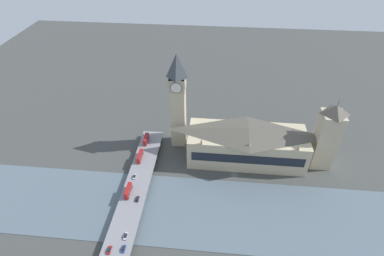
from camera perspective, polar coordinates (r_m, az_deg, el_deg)
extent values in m
plane|color=#424442|center=(214.28, 8.01, -8.88)|extent=(600.00, 600.00, 0.00)
cube|color=slate|center=(193.36, 8.15, -15.86)|extent=(52.88, 360.00, 0.30)
cube|color=#C1B28E|center=(219.78, 10.29, -3.45)|extent=(29.95, 83.18, 23.65)
cube|color=black|center=(207.86, 10.51, -5.95)|extent=(0.40, 76.53, 7.09)
pyramid|color=#514C42|center=(210.67, 10.72, -0.51)|extent=(29.35, 81.52, 5.15)
cone|color=tan|center=(206.08, 19.69, -3.44)|extent=(2.20, 2.20, 5.00)
cone|color=tan|center=(199.97, 10.92, -3.01)|extent=(2.20, 2.20, 5.00)
cone|color=tan|center=(198.75, 1.84, -2.49)|extent=(2.20, 2.20, 5.00)
cube|color=#C1B28E|center=(220.73, -2.64, 3.02)|extent=(10.61, 10.61, 57.48)
cube|color=tan|center=(207.94, -2.83, 8.44)|extent=(11.24, 11.24, 9.55)
cylinder|color=black|center=(203.24, -3.04, 7.68)|extent=(0.50, 7.91, 7.91)
cylinder|color=silver|center=(203.15, -3.04, 7.67)|extent=(0.62, 7.32, 7.32)
cylinder|color=black|center=(212.67, -2.63, 9.17)|extent=(0.50, 7.91, 7.91)
cylinder|color=silver|center=(212.76, -2.63, 9.18)|extent=(0.62, 7.32, 7.32)
cylinder|color=black|center=(207.28, -1.31, 8.38)|extent=(7.91, 0.50, 7.91)
cylinder|color=silver|center=(207.27, -1.28, 8.38)|extent=(7.32, 0.62, 7.32)
cylinder|color=black|center=(208.73, -4.34, 8.50)|extent=(7.91, 0.50, 7.91)
cylinder|color=silver|center=(208.75, -4.37, 8.50)|extent=(7.32, 0.62, 7.32)
pyramid|color=#383D42|center=(201.66, -2.95, 11.76)|extent=(10.82, 10.82, 17.28)
cube|color=#C1B28E|center=(225.24, 24.02, -2.11)|extent=(14.19, 14.19, 44.04)
pyramid|color=#514C42|center=(211.32, 25.73, 3.14)|extent=(14.19, 14.19, 6.39)
cylinder|color=#333338|center=(208.71, 26.12, 4.30)|extent=(0.30, 0.30, 4.00)
cube|color=slate|center=(197.37, -11.30, -13.96)|extent=(3.00, 13.59, 3.98)
cube|color=slate|center=(228.74, -8.30, -4.53)|extent=(3.00, 13.59, 3.98)
cube|color=gray|center=(195.36, -11.39, -13.49)|extent=(137.76, 15.99, 1.20)
cube|color=red|center=(197.85, -12.02, -11.80)|extent=(10.91, 2.48, 1.98)
cube|color=black|center=(197.56, -12.03, -11.73)|extent=(9.82, 2.54, 0.87)
cube|color=red|center=(196.24, -12.10, -11.40)|extent=(10.69, 2.48, 2.32)
cube|color=black|center=(196.16, -12.11, -11.37)|extent=(9.82, 2.54, 1.11)
cube|color=maroon|center=(195.32, -12.15, -11.16)|extent=(10.58, 2.36, 0.16)
cylinder|color=black|center=(200.99, -11.33, -11.03)|extent=(1.14, 0.28, 1.14)
cylinder|color=black|center=(201.58, -11.96, -10.96)|extent=(1.14, 0.28, 1.14)
cylinder|color=black|center=(195.57, -12.00, -12.98)|extent=(1.14, 0.28, 1.14)
cylinder|color=black|center=(196.18, -12.65, -12.90)|extent=(1.14, 0.28, 1.14)
cube|color=red|center=(218.68, -9.87, -5.51)|extent=(11.50, 2.41, 1.95)
cube|color=black|center=(218.41, -9.88, -5.43)|extent=(10.35, 2.47, 0.86)
cube|color=red|center=(217.24, -9.93, -5.10)|extent=(11.27, 2.41, 2.29)
cube|color=black|center=(217.16, -9.93, -5.08)|extent=(10.35, 2.47, 1.10)
cube|color=maroon|center=(216.42, -9.96, -4.86)|extent=(11.16, 2.28, 0.16)
cylinder|color=black|center=(222.47, -9.28, -4.83)|extent=(1.02, 0.28, 1.02)
cylinder|color=black|center=(222.98, -9.82, -4.78)|extent=(1.02, 0.28, 1.02)
cylinder|color=black|center=(215.69, -9.86, -6.58)|extent=(1.02, 0.28, 1.02)
cylinder|color=black|center=(216.22, -10.42, -6.53)|extent=(1.02, 0.28, 1.02)
cube|color=red|center=(232.03, -8.72, -2.33)|extent=(10.56, 2.54, 2.01)
cube|color=black|center=(231.78, -8.73, -2.25)|extent=(9.51, 2.60, 0.89)
cube|color=red|center=(230.64, -8.77, -1.92)|extent=(10.35, 2.54, 2.36)
cube|color=black|center=(230.56, -8.78, -1.89)|extent=(9.51, 2.60, 1.13)
cube|color=maroon|center=(229.84, -8.80, -1.67)|extent=(10.25, 2.42, 0.16)
cylinder|color=black|center=(235.63, -8.20, -1.82)|extent=(1.06, 0.28, 1.06)
cylinder|color=black|center=(236.14, -8.75, -1.78)|extent=(1.06, 0.28, 1.06)
cylinder|color=black|center=(229.20, -8.65, -3.22)|extent=(1.06, 0.28, 1.06)
cylinder|color=black|center=(229.72, -9.22, -3.17)|extent=(1.06, 0.28, 1.06)
cube|color=navy|center=(176.39, -12.92, -21.53)|extent=(4.41, 1.72, 0.57)
cube|color=black|center=(175.87, -12.96, -21.47)|extent=(2.29, 1.55, 0.52)
cylinder|color=black|center=(177.21, -12.49, -21.12)|extent=(0.61, 0.22, 0.61)
cylinder|color=black|center=(177.60, -13.00, -21.04)|extent=(0.61, 0.22, 0.61)
cylinder|color=black|center=(175.55, -12.82, -22.09)|extent=(0.61, 0.22, 0.61)
cylinder|color=black|center=(175.94, -13.34, -22.01)|extent=(0.61, 0.22, 0.61)
cube|color=silver|center=(180.22, -12.51, -19.44)|extent=(4.77, 1.81, 0.63)
cube|color=black|center=(179.65, -12.55, -19.37)|extent=(2.48, 1.63, 0.58)
cylinder|color=black|center=(181.17, -12.07, -19.01)|extent=(0.65, 0.22, 0.65)
cylinder|color=black|center=(181.58, -12.59, -18.94)|extent=(0.65, 0.22, 0.65)
cylinder|color=black|center=(179.25, -12.40, -20.03)|extent=(0.65, 0.22, 0.65)
cylinder|color=black|center=(179.67, -12.93, -19.95)|extent=(0.65, 0.22, 0.65)
cube|color=black|center=(194.25, -10.38, -13.17)|extent=(4.24, 1.77, 0.61)
cube|color=black|center=(193.78, -10.41, -13.10)|extent=(2.20, 1.59, 0.42)
cylinder|color=black|center=(195.21, -10.03, -12.86)|extent=(0.69, 0.22, 0.69)
cylinder|color=black|center=(195.57, -10.49, -12.81)|extent=(0.69, 0.22, 0.69)
cylinder|color=black|center=(193.26, -10.26, -13.61)|extent=(0.69, 0.22, 0.69)
cylinder|color=black|center=(193.63, -10.73, -13.55)|extent=(0.69, 0.22, 0.69)
cube|color=silver|center=(207.05, -10.88, -9.10)|extent=(4.21, 1.72, 0.60)
cube|color=black|center=(206.54, -10.91, -9.02)|extent=(2.19, 1.55, 0.59)
cylinder|color=black|center=(208.06, -10.56, -8.84)|extent=(0.67, 0.22, 0.67)
cylinder|color=black|center=(208.44, -10.97, -8.80)|extent=(0.67, 0.22, 0.67)
cylinder|color=black|center=(205.95, -10.78, -9.49)|extent=(0.67, 0.22, 0.67)
cylinder|color=black|center=(206.34, -11.20, -9.45)|extent=(0.67, 0.22, 0.67)
cube|color=maroon|center=(177.72, -15.49, -21.50)|extent=(4.78, 1.84, 0.59)
cube|color=black|center=(177.18, -15.54, -21.45)|extent=(2.48, 1.66, 0.55)
cylinder|color=black|center=(178.53, -15.01, -21.07)|extent=(0.66, 0.22, 0.66)
cylinder|color=black|center=(179.02, -15.55, -20.97)|extent=(0.66, 0.22, 0.66)
cylinder|color=black|center=(176.78, -15.41, -22.11)|extent=(0.66, 0.22, 0.66)
cylinder|color=black|center=(177.27, -15.95, -22.01)|extent=(0.66, 0.22, 0.66)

